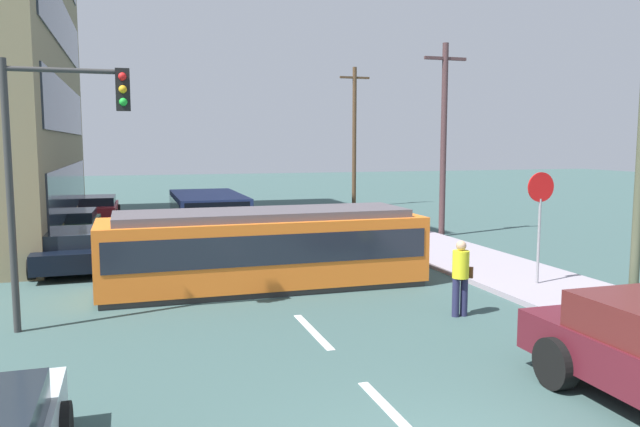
{
  "coord_description": "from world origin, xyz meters",
  "views": [
    {
      "loc": [
        -3.39,
        -5.56,
        3.76
      ],
      "look_at": [
        1.06,
        8.97,
        2.02
      ],
      "focal_mm": 34.72,
      "sensor_mm": 36.0,
      "label": 1
    }
  ],
  "objects_px": {
    "utility_pole_far": "(354,135)",
    "traffic_light_mast": "(56,145)",
    "parked_sedan_far": "(72,225)",
    "utility_pole_mid": "(444,137)",
    "streetcar_tram": "(264,247)",
    "parked_sedan_mid": "(70,249)",
    "parked_sedan_furthest": "(97,208)",
    "city_bus": "(208,214)",
    "stop_sign": "(540,204)",
    "pedestrian_crossing": "(461,274)"
  },
  "relations": [
    {
      "from": "utility_pole_mid",
      "to": "pedestrian_crossing",
      "type": "bearing_deg",
      "value": -116.19
    },
    {
      "from": "stop_sign",
      "to": "traffic_light_mast",
      "type": "xyz_separation_m",
      "value": [
        -11.39,
        -0.14,
        1.52
      ]
    },
    {
      "from": "city_bus",
      "to": "parked_sedan_far",
      "type": "distance_m",
      "value": 5.28
    },
    {
      "from": "parked_sedan_mid",
      "to": "utility_pole_far",
      "type": "height_order",
      "value": "utility_pole_far"
    },
    {
      "from": "streetcar_tram",
      "to": "utility_pole_mid",
      "type": "relative_size",
      "value": 1.09
    },
    {
      "from": "utility_pole_mid",
      "to": "stop_sign",
      "type": "bearing_deg",
      "value": -102.59
    },
    {
      "from": "parked_sedan_mid",
      "to": "parked_sedan_far",
      "type": "bearing_deg",
      "value": 94.38
    },
    {
      "from": "parked_sedan_mid",
      "to": "traffic_light_mast",
      "type": "relative_size",
      "value": 0.82
    },
    {
      "from": "pedestrian_crossing",
      "to": "traffic_light_mast",
      "type": "bearing_deg",
      "value": 169.05
    },
    {
      "from": "parked_sedan_mid",
      "to": "traffic_light_mast",
      "type": "bearing_deg",
      "value": -86.19
    },
    {
      "from": "streetcar_tram",
      "to": "utility_pole_mid",
      "type": "distance_m",
      "value": 11.37
    },
    {
      "from": "stop_sign",
      "to": "utility_pole_mid",
      "type": "bearing_deg",
      "value": 77.41
    },
    {
      "from": "parked_sedan_mid",
      "to": "utility_pole_mid",
      "type": "distance_m",
      "value": 14.46
    },
    {
      "from": "streetcar_tram",
      "to": "pedestrian_crossing",
      "type": "relative_size",
      "value": 4.98
    },
    {
      "from": "streetcar_tram",
      "to": "stop_sign",
      "type": "xyz_separation_m",
      "value": [
        6.75,
        -2.24,
        1.14
      ]
    },
    {
      "from": "city_bus",
      "to": "parked_sedan_far",
      "type": "height_order",
      "value": "city_bus"
    },
    {
      "from": "pedestrian_crossing",
      "to": "utility_pole_mid",
      "type": "distance_m",
      "value": 12.22
    },
    {
      "from": "streetcar_tram",
      "to": "parked_sedan_far",
      "type": "distance_m",
      "value": 11.21
    },
    {
      "from": "parked_sedan_far",
      "to": "traffic_light_mast",
      "type": "xyz_separation_m",
      "value": [
        0.87,
        -12.14,
        3.09
      ]
    },
    {
      "from": "streetcar_tram",
      "to": "pedestrian_crossing",
      "type": "bearing_deg",
      "value": -48.41
    },
    {
      "from": "parked_sedan_mid",
      "to": "parked_sedan_furthest",
      "type": "distance_m",
      "value": 12.22
    },
    {
      "from": "stop_sign",
      "to": "streetcar_tram",
      "type": "bearing_deg",
      "value": 161.63
    },
    {
      "from": "city_bus",
      "to": "traffic_light_mast",
      "type": "xyz_separation_m",
      "value": [
        -4.19,
        -10.69,
        2.68
      ]
    },
    {
      "from": "city_bus",
      "to": "parked_sedan_furthest",
      "type": "bearing_deg",
      "value": 119.47
    },
    {
      "from": "utility_pole_mid",
      "to": "utility_pole_far",
      "type": "distance_m",
      "value": 11.9
    },
    {
      "from": "traffic_light_mast",
      "to": "utility_pole_mid",
      "type": "distance_m",
      "value": 16.15
    },
    {
      "from": "parked_sedan_far",
      "to": "utility_pole_mid",
      "type": "height_order",
      "value": "utility_pole_mid"
    },
    {
      "from": "streetcar_tram",
      "to": "parked_sedan_mid",
      "type": "height_order",
      "value": "streetcar_tram"
    },
    {
      "from": "pedestrian_crossing",
      "to": "parked_sedan_mid",
      "type": "relative_size",
      "value": 0.38
    },
    {
      "from": "pedestrian_crossing",
      "to": "parked_sedan_far",
      "type": "bearing_deg",
      "value": 123.33
    },
    {
      "from": "parked_sedan_far",
      "to": "utility_pole_far",
      "type": "bearing_deg",
      "value": 30.65
    },
    {
      "from": "pedestrian_crossing",
      "to": "utility_pole_mid",
      "type": "xyz_separation_m",
      "value": [
        5.22,
        10.62,
        3.07
      ]
    },
    {
      "from": "streetcar_tram",
      "to": "parked_sedan_furthest",
      "type": "xyz_separation_m",
      "value": [
        -4.9,
        16.18,
        -0.43
      ]
    },
    {
      "from": "streetcar_tram",
      "to": "traffic_light_mast",
      "type": "relative_size",
      "value": 1.55
    },
    {
      "from": "city_bus",
      "to": "stop_sign",
      "type": "xyz_separation_m",
      "value": [
        7.2,
        -10.55,
        1.16
      ]
    },
    {
      "from": "parked_sedan_furthest",
      "to": "utility_pole_far",
      "type": "height_order",
      "value": "utility_pole_far"
    },
    {
      "from": "parked_sedan_furthest",
      "to": "utility_pole_far",
      "type": "relative_size",
      "value": 0.54
    },
    {
      "from": "city_bus",
      "to": "streetcar_tram",
      "type": "bearing_deg",
      "value": -86.9
    },
    {
      "from": "pedestrian_crossing",
      "to": "stop_sign",
      "type": "bearing_deg",
      "value": 28.01
    },
    {
      "from": "parked_sedan_furthest",
      "to": "utility_pole_mid",
      "type": "distance_m",
      "value": 16.98
    },
    {
      "from": "pedestrian_crossing",
      "to": "parked_sedan_mid",
      "type": "height_order",
      "value": "pedestrian_crossing"
    },
    {
      "from": "utility_pole_far",
      "to": "traffic_light_mast",
      "type": "bearing_deg",
      "value": -123.7
    },
    {
      "from": "pedestrian_crossing",
      "to": "parked_sedan_far",
      "type": "distance_m",
      "value": 16.42
    },
    {
      "from": "streetcar_tram",
      "to": "utility_pole_far",
      "type": "xyz_separation_m",
      "value": [
        9.31,
        18.54,
        3.19
      ]
    },
    {
      "from": "parked_sedan_mid",
      "to": "utility_pole_mid",
      "type": "bearing_deg",
      "value": 11.04
    },
    {
      "from": "streetcar_tram",
      "to": "city_bus",
      "type": "height_order",
      "value": "streetcar_tram"
    },
    {
      "from": "parked_sedan_mid",
      "to": "utility_pole_far",
      "type": "distance_m",
      "value": 20.79
    },
    {
      "from": "parked_sedan_far",
      "to": "parked_sedan_furthest",
      "type": "height_order",
      "value": "same"
    },
    {
      "from": "streetcar_tram",
      "to": "parked_sedan_mid",
      "type": "relative_size",
      "value": 1.9
    },
    {
      "from": "streetcar_tram",
      "to": "traffic_light_mast",
      "type": "height_order",
      "value": "traffic_light_mast"
    }
  ]
}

